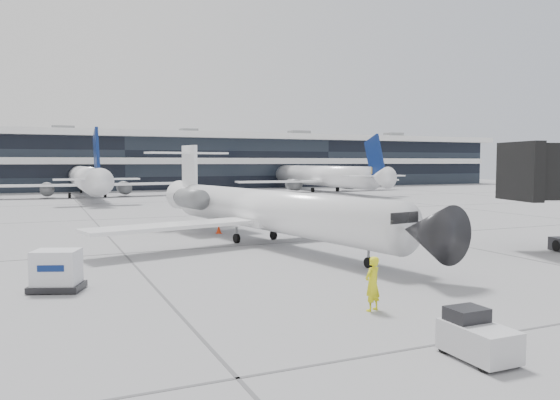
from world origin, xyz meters
name	(u,v)px	position (x,y,z in m)	size (l,w,h in m)	color
ground	(281,243)	(0.00, 0.00, 0.00)	(220.00, 220.00, 0.00)	gray
terminal	(117,163)	(0.00, 82.00, 5.00)	(170.00, 22.00, 10.00)	black
bg_jet_center	(87,197)	(-8.00, 55.00, 0.00)	(32.00, 40.00, 9.60)	white
bg_jet_right	(320,191)	(32.00, 55.00, 0.00)	(32.00, 40.00, 9.60)	white
regional_jet	(264,209)	(-1.06, 0.40, 2.28)	(23.09, 28.79, 6.67)	white
ramp_worker	(372,284)	(-3.58, -16.17, 0.98)	(0.72, 0.47, 1.96)	yellow
baggage_tug	(477,337)	(-3.64, -21.31, 0.59)	(1.22, 2.05, 1.30)	silver
cargo_uld	(57,271)	(-13.80, -8.36, 0.83)	(2.43, 2.12, 1.66)	black
traffic_cone	(219,229)	(-2.29, 6.29, 0.30)	(0.43, 0.43, 0.64)	red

